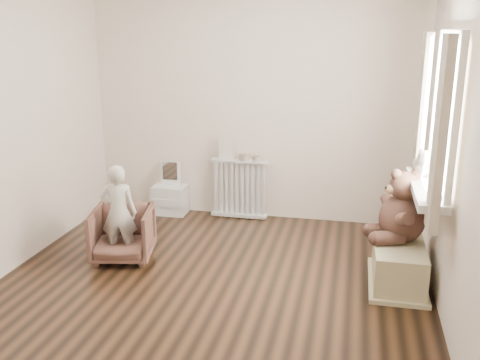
% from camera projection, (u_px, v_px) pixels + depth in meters
% --- Properties ---
extents(floor, '(3.60, 3.60, 0.01)m').
position_uv_depth(floor, '(211.00, 285.00, 4.47)').
color(floor, black).
rests_on(floor, ground).
extents(back_wall, '(3.60, 0.02, 2.60)m').
position_uv_depth(back_wall, '(253.00, 102.00, 5.80)').
color(back_wall, white).
rests_on(back_wall, ground).
extents(front_wall, '(3.60, 0.02, 2.60)m').
position_uv_depth(front_wall, '(101.00, 205.00, 2.42)').
color(front_wall, white).
rests_on(front_wall, ground).
extents(left_wall, '(0.02, 3.60, 2.60)m').
position_uv_depth(left_wall, '(2.00, 123.00, 4.48)').
color(left_wall, white).
rests_on(left_wall, ground).
extents(right_wall, '(0.02, 3.60, 2.60)m').
position_uv_depth(right_wall, '(456.00, 143.00, 3.74)').
color(right_wall, white).
rests_on(right_wall, ground).
extents(window, '(0.03, 0.90, 1.10)m').
position_uv_depth(window, '(446.00, 114.00, 3.98)').
color(window, white).
rests_on(window, right_wall).
extents(window_sill, '(0.22, 1.10, 0.06)m').
position_uv_depth(window_sill, '(426.00, 188.00, 4.16)').
color(window_sill, silver).
rests_on(window_sill, right_wall).
extents(curtain_left, '(0.06, 0.26, 1.30)m').
position_uv_depth(curtain_left, '(440.00, 136.00, 3.49)').
color(curtain_left, '#BBAE96').
rests_on(curtain_left, right_wall).
extents(curtain_right, '(0.06, 0.26, 1.30)m').
position_uv_depth(curtain_right, '(422.00, 111.00, 4.56)').
color(curtain_right, '#BBAE96').
rests_on(curtain_right, right_wall).
extents(radiator, '(0.64, 0.12, 0.67)m').
position_uv_depth(radiator, '(239.00, 184.00, 5.96)').
color(radiator, silver).
rests_on(radiator, floor).
extents(paper_doll, '(0.16, 0.01, 0.27)m').
position_uv_depth(paper_doll, '(227.00, 147.00, 5.88)').
color(paper_doll, beige).
rests_on(paper_doll, radiator).
extents(tin_a, '(0.11, 0.11, 0.07)m').
position_uv_depth(tin_a, '(244.00, 157.00, 5.87)').
color(tin_a, '#A59E8C').
rests_on(tin_a, radiator).
extents(tin_b, '(0.09, 0.09, 0.05)m').
position_uv_depth(tin_b, '(256.00, 159.00, 5.84)').
color(tin_b, '#A59E8C').
rests_on(tin_b, radiator).
extents(toy_vanity, '(0.38, 0.27, 0.60)m').
position_uv_depth(toy_vanity, '(170.00, 190.00, 6.14)').
color(toy_vanity, silver).
rests_on(toy_vanity, floor).
extents(armchair, '(0.63, 0.64, 0.49)m').
position_uv_depth(armchair, '(123.00, 234.00, 4.91)').
color(armchair, brown).
rests_on(armchair, floor).
extents(child, '(0.36, 0.28, 0.90)m').
position_uv_depth(child, '(119.00, 213.00, 4.81)').
color(child, beige).
rests_on(child, armchair).
extents(toy_bench, '(0.40, 0.76, 0.36)m').
position_uv_depth(toy_bench, '(399.00, 262.00, 4.44)').
color(toy_bench, beige).
rests_on(toy_bench, floor).
extents(teddy_bear, '(0.58, 0.50, 0.61)m').
position_uv_depth(teddy_bear, '(403.00, 205.00, 4.40)').
color(teddy_bear, '#351F17').
rests_on(teddy_bear, toy_bench).
extents(plush_cat, '(0.22, 0.31, 0.24)m').
position_uv_depth(plush_cat, '(423.00, 164.00, 4.35)').
color(plush_cat, gray).
rests_on(plush_cat, window_sill).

